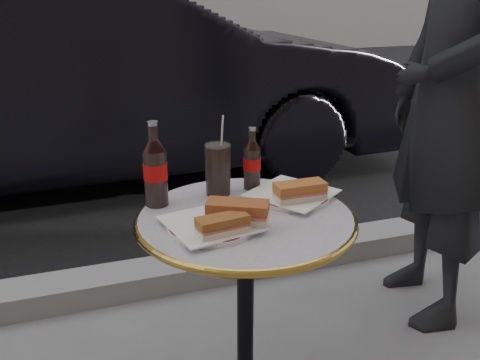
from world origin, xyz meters
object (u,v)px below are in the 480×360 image
object	(u,v)px
parked_car	(103,79)
pedestrian	(450,101)
bistro_table	(245,325)
cola_glass	(218,169)
cola_bottle_left	(155,164)
cola_bottle_right	(252,158)
plate_right	(292,195)
plate_left	(211,226)

from	to	relation	value
parked_car	pedestrian	size ratio (longest dim) A/B	2.34
bistro_table	cola_glass	xyz separation A→B (m)	(-0.03, 0.18, 0.45)
bistro_table	cola_bottle_left	world-z (taller)	cola_bottle_left
cola_bottle_left	cola_glass	xyz separation A→B (m)	(0.19, 0.02, -0.05)
cola_bottle_right	cola_glass	size ratio (longest dim) A/B	1.24
cola_bottle_left	plate_right	bearing A→B (deg)	-11.00
plate_left	cola_bottle_left	bearing A→B (deg)	117.40
plate_left	plate_right	size ratio (longest dim) A/B	1.00
cola_bottle_right	plate_left	bearing A→B (deg)	-130.09
cola_bottle_right	cola_bottle_left	bearing A→B (deg)	-173.46
cola_glass	cola_bottle_right	bearing A→B (deg)	5.92
cola_bottle_right	parked_car	world-z (taller)	parked_car
pedestrian	cola_glass	bearing A→B (deg)	-68.68
cola_bottle_left	parked_car	bearing A→B (deg)	88.45
bistro_table	cola_glass	world-z (taller)	cola_glass
plate_right	cola_bottle_left	xyz separation A→B (m)	(-0.40, 0.08, 0.12)
plate_left	pedestrian	size ratio (longest dim) A/B	0.13
cola_bottle_right	parked_car	size ratio (longest dim) A/B	0.05
bistro_table	plate_right	world-z (taller)	plate_right
cola_bottle_right	pedestrian	xyz separation A→B (m)	(0.88, 0.18, 0.08)
cola_glass	parked_car	distance (m)	2.40
cola_bottle_right	cola_glass	world-z (taller)	cola_bottle_right
bistro_table	pedestrian	size ratio (longest dim) A/B	0.40
parked_car	pedestrian	world-z (taller)	pedestrian
parked_car	bistro_table	bearing A→B (deg)	-178.25
plate_right	pedestrian	xyz separation A→B (m)	(0.79, 0.30, 0.18)
bistro_table	pedestrian	xyz separation A→B (m)	(0.97, 0.37, 0.55)
bistro_table	plate_left	distance (m)	0.39
bistro_table	plate_left	world-z (taller)	plate_left
plate_left	parked_car	bearing A→B (deg)	90.90
plate_left	cola_bottle_left	xyz separation A→B (m)	(-0.11, 0.20, 0.12)
plate_right	cola_bottle_left	world-z (taller)	cola_bottle_left
cola_bottle_right	cola_glass	xyz separation A→B (m)	(-0.11, -0.01, -0.02)
plate_right	pedestrian	world-z (taller)	pedestrian
plate_right	cola_bottle_left	distance (m)	0.42
plate_left	bistro_table	bearing A→B (deg)	23.49
parked_car	cola_glass	bearing A→B (deg)	-178.64
pedestrian	bistro_table	bearing A→B (deg)	-58.65
bistro_table	parked_car	world-z (taller)	parked_car
cola_glass	bistro_table	bearing A→B (deg)	-81.39
bistro_table	plate_right	bearing A→B (deg)	23.98
plate_right	parked_car	distance (m)	2.51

